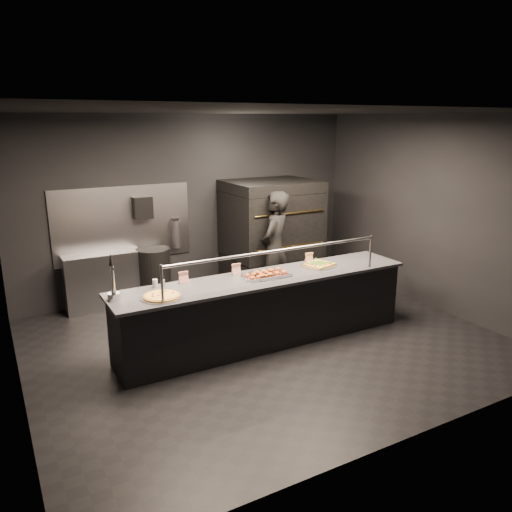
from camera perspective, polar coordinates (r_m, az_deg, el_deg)
name	(u,v)px	position (r m, az deg, el deg)	size (l,w,h in m)	color
room	(263,233)	(6.40, 0.75, 2.62)	(6.04, 6.00, 3.00)	black
service_counter	(266,309)	(6.68, 1.11, -6.11)	(4.10, 0.78, 1.37)	black
pizza_oven	(271,235)	(8.68, 1.72, 2.40)	(1.50, 1.23, 1.91)	black
prep_shelf	(104,281)	(8.22, -16.95, -2.75)	(1.20, 0.35, 0.90)	#99999E
towel_dispenser	(142,208)	(8.19, -12.86, 5.41)	(0.30, 0.20, 0.35)	black
fire_extinguisher	(176,234)	(8.46, -9.11, 2.51)	(0.14, 0.14, 0.51)	#B2B2B7
beer_tap	(113,287)	(5.87, -16.02, -3.40)	(0.14, 0.20, 0.55)	silver
round_pizza	(162,296)	(5.87, -10.73, -4.55)	(0.49, 0.49, 0.03)	silver
slider_tray_a	(259,276)	(6.47, 0.37, -2.32)	(0.47, 0.40, 0.06)	silver
slider_tray_b	(270,273)	(6.56, 1.64, -2.01)	(0.48, 0.35, 0.08)	silver
square_pizza	(319,265)	(7.06, 7.20, -0.98)	(0.47, 0.47, 0.05)	silver
condiment_jar	(158,283)	(6.23, -11.19, -3.07)	(0.16, 0.06, 0.10)	silver
tent_cards	(246,267)	(6.67, -1.18, -1.31)	(2.03, 0.04, 0.15)	white
trash_bin	(154,275)	(8.31, -11.57, -2.20)	(0.54, 0.54, 0.90)	black
worker	(275,249)	(7.93, 2.15, 0.81)	(0.67, 0.44, 1.84)	black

